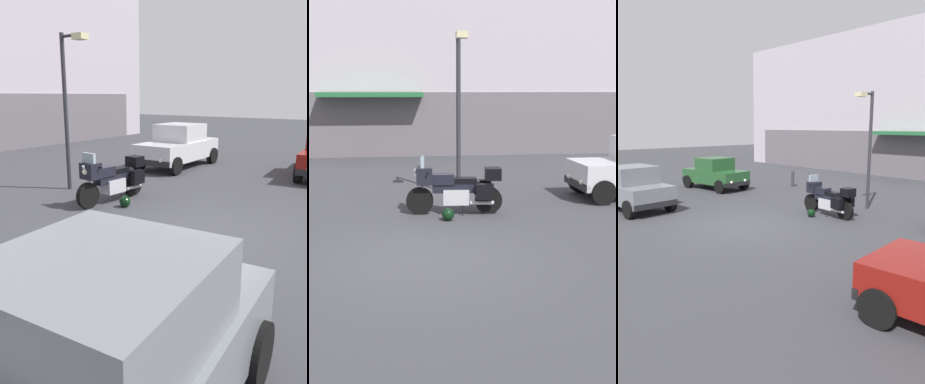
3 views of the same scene
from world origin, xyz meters
TOP-DOWN VIEW (x-y plane):
  - ground_plane at (0.00, 0.00)m, footprint 80.00×80.00m
  - building_facade_rear at (-0.00, 14.81)m, footprint 32.35×3.40m
  - motorcycle at (1.01, 3.06)m, footprint 2.26×0.80m
  - helmet at (0.76, 2.45)m, footprint 0.28×0.28m
  - streetlamp_curbside at (1.30, 4.86)m, footprint 0.28×0.94m

SIDE VIEW (x-z plane):
  - ground_plane at x=0.00m, z-range 0.00..0.00m
  - helmet at x=0.76m, z-range 0.00..0.28m
  - motorcycle at x=1.01m, z-range -0.06..1.30m
  - streetlamp_curbside at x=1.30m, z-range 0.50..4.85m
  - building_facade_rear at x=0.00m, z-range -0.05..9.15m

